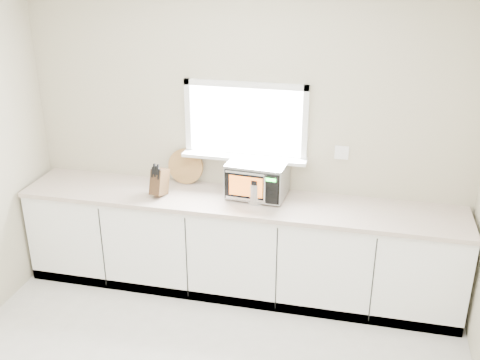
% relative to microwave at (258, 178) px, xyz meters
% --- Properties ---
extents(back_wall, '(4.00, 0.17, 2.70)m').
position_rel_microwave_xyz_m(back_wall, '(-0.15, 0.19, 0.27)').
color(back_wall, '#B9AF93').
rests_on(back_wall, ground).
extents(cabinets, '(3.92, 0.60, 0.88)m').
position_rel_microwave_xyz_m(cabinets, '(-0.15, -0.10, -0.65)').
color(cabinets, white).
rests_on(cabinets, ground).
extents(countertop, '(3.92, 0.64, 0.04)m').
position_rel_microwave_xyz_m(countertop, '(-0.15, -0.11, -0.19)').
color(countertop, '#BEAD9C').
rests_on(countertop, cabinets).
extents(microwave, '(0.53, 0.45, 0.32)m').
position_rel_microwave_xyz_m(microwave, '(0.00, 0.00, 0.00)').
color(microwave, black).
rests_on(microwave, countertop).
extents(knife_block, '(0.14, 0.23, 0.32)m').
position_rel_microwave_xyz_m(knife_block, '(-0.85, -0.19, -0.03)').
color(knife_block, '#48311A').
rests_on(knife_block, countertop).
extents(cutting_board, '(0.33, 0.08, 0.33)m').
position_rel_microwave_xyz_m(cutting_board, '(-0.71, 0.14, -0.00)').
color(cutting_board, '#A87F41').
rests_on(cutting_board, countertop).
extents(coffee_grinder, '(0.16, 0.16, 0.23)m').
position_rel_microwave_xyz_m(coffee_grinder, '(0.01, -0.14, -0.05)').
color(coffee_grinder, '#A9ACB1').
rests_on(coffee_grinder, countertop).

